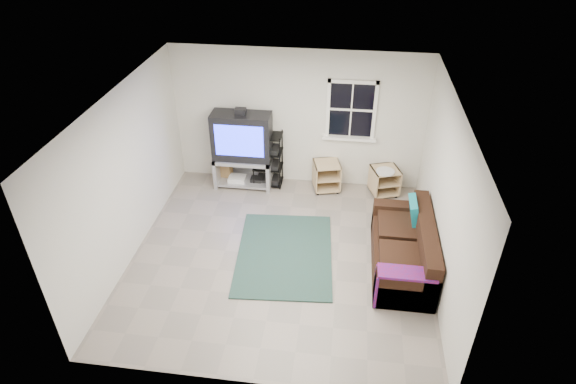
# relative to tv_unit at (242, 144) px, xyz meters

# --- Properties ---
(room) EXTENTS (4.60, 4.62, 4.60)m
(room) POSITION_rel_tv_unit_xyz_m (1.95, 0.26, 0.61)
(room) COLOR gray
(room) RESTS_ON ground
(tv_unit) EXTENTS (1.08, 0.54, 1.58)m
(tv_unit) POSITION_rel_tv_unit_xyz_m (0.00, 0.00, 0.00)
(tv_unit) COLOR #9FA0A7
(tv_unit) RESTS_ON ground
(av_rack) EXTENTS (0.54, 0.39, 1.09)m
(av_rack) POSITION_rel_tv_unit_xyz_m (0.46, 0.07, -0.40)
(av_rack) COLOR black
(av_rack) RESTS_ON ground
(side_table_left) EXTENTS (0.57, 0.57, 0.56)m
(side_table_left) POSITION_rel_tv_unit_xyz_m (1.57, 0.07, -0.57)
(side_table_left) COLOR tan
(side_table_left) RESTS_ON ground
(side_table_right) EXTENTS (0.60, 0.60, 0.55)m
(side_table_right) POSITION_rel_tv_unit_xyz_m (2.65, 0.04, -0.56)
(side_table_right) COLOR tan
(side_table_right) RESTS_ON ground
(sofa) EXTENTS (0.85, 1.91, 0.88)m
(sofa) POSITION_rel_tv_unit_xyz_m (2.89, -2.00, -0.56)
(sofa) COLOR black
(sofa) RESTS_ON ground
(shag_rug) EXTENTS (1.63, 2.13, 0.02)m
(shag_rug) POSITION_rel_tv_unit_xyz_m (1.06, -1.96, -0.86)
(shag_rug) COLOR #2F2215
(shag_rug) RESTS_ON ground
(paper_bag) EXTENTS (0.32, 0.23, 0.41)m
(paper_bag) POSITION_rel_tv_unit_xyz_m (-0.42, 0.11, -0.66)
(paper_bag) COLOR #A17448
(paper_bag) RESTS_ON ground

